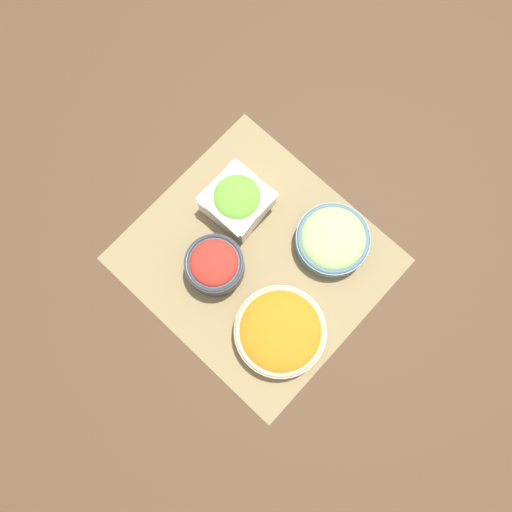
# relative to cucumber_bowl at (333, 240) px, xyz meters

# --- Properties ---
(ground_plane) EXTENTS (3.00, 3.00, 0.00)m
(ground_plane) POSITION_rel_cucumber_bowl_xyz_m (0.09, 0.13, -0.03)
(ground_plane) COLOR #513823
(placemat) EXTENTS (0.48, 0.44, 0.00)m
(placemat) POSITION_rel_cucumber_bowl_xyz_m (0.09, 0.13, -0.03)
(placemat) COLOR #937F56
(placemat) RESTS_ON ground_plane
(cucumber_bowl) EXTENTS (0.15, 0.15, 0.06)m
(cucumber_bowl) POSITION_rel_cucumber_bowl_xyz_m (0.00, 0.00, 0.00)
(cucumber_bowl) COLOR slate
(cucumber_bowl) RESTS_ON placemat
(tomato_bowl) EXTENTS (0.12, 0.12, 0.08)m
(tomato_bowl) POSITION_rel_cucumber_bowl_xyz_m (0.13, 0.20, 0.01)
(tomato_bowl) COLOR #333842
(tomato_bowl) RESTS_ON placemat
(carrot_bowl) EXTENTS (0.18, 0.18, 0.06)m
(carrot_bowl) POSITION_rel_cucumber_bowl_xyz_m (-0.05, 0.21, -0.00)
(carrot_bowl) COLOR #C6B28E
(carrot_bowl) RESTS_ON placemat
(lettuce_bowl) EXTENTS (0.12, 0.12, 0.07)m
(lettuce_bowl) POSITION_rel_cucumber_bowl_xyz_m (0.19, 0.07, 0.01)
(lettuce_bowl) COLOR white
(lettuce_bowl) RESTS_ON placemat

